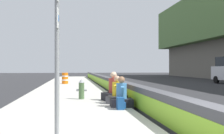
{
  "coord_description": "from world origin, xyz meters",
  "views": [
    {
      "loc": [
        -4.66,
        2.44,
        1.52
      ],
      "look_at": [
        10.08,
        0.38,
        1.56
      ],
      "focal_mm": 44.95,
      "sensor_mm": 36.0,
      "label": 1
    }
  ],
  "objects_px": {
    "seated_person_rear": "(114,91)",
    "backpack": "(121,104)",
    "fire_hydrant": "(81,89)",
    "seated_person_foreground": "(121,97)",
    "seated_person_middle": "(117,95)",
    "construction_barrel": "(65,78)",
    "route_sign_post": "(57,30)"
  },
  "relations": [
    {
      "from": "backpack",
      "to": "seated_person_foreground",
      "type": "bearing_deg",
      "value": -12.4
    },
    {
      "from": "fire_hydrant",
      "to": "construction_barrel",
      "type": "distance_m",
      "value": 11.97
    },
    {
      "from": "route_sign_post",
      "to": "backpack",
      "type": "distance_m",
      "value": 4.56
    },
    {
      "from": "fire_hydrant",
      "to": "backpack",
      "type": "height_order",
      "value": "fire_hydrant"
    },
    {
      "from": "fire_hydrant",
      "to": "construction_barrel",
      "type": "bearing_deg",
      "value": 4.99
    },
    {
      "from": "route_sign_post",
      "to": "seated_person_middle",
      "type": "xyz_separation_m",
      "value": [
        5.26,
        -1.98,
        -1.76
      ]
    },
    {
      "from": "backpack",
      "to": "seated_person_middle",
      "type": "bearing_deg",
      "value": -4.65
    },
    {
      "from": "route_sign_post",
      "to": "seated_person_rear",
      "type": "xyz_separation_m",
      "value": [
        6.28,
        -2.0,
        -1.72
      ]
    },
    {
      "from": "fire_hydrant",
      "to": "seated_person_middle",
      "type": "relative_size",
      "value": 0.82
    },
    {
      "from": "route_sign_post",
      "to": "fire_hydrant",
      "type": "height_order",
      "value": "route_sign_post"
    },
    {
      "from": "seated_person_foreground",
      "to": "seated_person_middle",
      "type": "relative_size",
      "value": 1.0
    },
    {
      "from": "route_sign_post",
      "to": "backpack",
      "type": "xyz_separation_m",
      "value": [
        3.71,
        -1.86,
        -1.9
      ]
    },
    {
      "from": "seated_person_middle",
      "to": "backpack",
      "type": "bearing_deg",
      "value": 175.35
    },
    {
      "from": "seated_person_foreground",
      "to": "seated_person_rear",
      "type": "height_order",
      "value": "seated_person_rear"
    },
    {
      "from": "backpack",
      "to": "construction_barrel",
      "type": "bearing_deg",
      "value": 8.35
    },
    {
      "from": "seated_person_middle",
      "to": "route_sign_post",
      "type": "bearing_deg",
      "value": 159.35
    },
    {
      "from": "seated_person_foreground",
      "to": "seated_person_rear",
      "type": "bearing_deg",
      "value": -0.09
    },
    {
      "from": "seated_person_rear",
      "to": "seated_person_foreground",
      "type": "bearing_deg",
      "value": 179.91
    },
    {
      "from": "seated_person_middle",
      "to": "backpack",
      "type": "height_order",
      "value": "seated_person_middle"
    },
    {
      "from": "fire_hydrant",
      "to": "route_sign_post",
      "type": "bearing_deg",
      "value": 174.51
    },
    {
      "from": "seated_person_middle",
      "to": "construction_barrel",
      "type": "relative_size",
      "value": 1.13
    },
    {
      "from": "seated_person_middle",
      "to": "seated_person_rear",
      "type": "distance_m",
      "value": 1.02
    },
    {
      "from": "route_sign_post",
      "to": "construction_barrel",
      "type": "xyz_separation_m",
      "value": [
        18.88,
        0.37,
        -1.61
      ]
    },
    {
      "from": "route_sign_post",
      "to": "seated_person_foreground",
      "type": "relative_size",
      "value": 3.36
    },
    {
      "from": "route_sign_post",
      "to": "seated_person_foreground",
      "type": "distance_m",
      "value": 5.09
    },
    {
      "from": "route_sign_post",
      "to": "seated_person_rear",
      "type": "distance_m",
      "value": 6.81
    },
    {
      "from": "fire_hydrant",
      "to": "backpack",
      "type": "xyz_separation_m",
      "value": [
        -3.25,
        -1.19,
        -0.25
      ]
    },
    {
      "from": "construction_barrel",
      "to": "route_sign_post",
      "type": "bearing_deg",
      "value": -178.87
    },
    {
      "from": "seated_person_rear",
      "to": "backpack",
      "type": "relative_size",
      "value": 3.03
    },
    {
      "from": "seated_person_middle",
      "to": "seated_person_foreground",
      "type": "bearing_deg",
      "value": -179.26
    },
    {
      "from": "seated_person_rear",
      "to": "construction_barrel",
      "type": "xyz_separation_m",
      "value": [
        12.6,
        2.37,
        0.1
      ]
    },
    {
      "from": "fire_hydrant",
      "to": "backpack",
      "type": "distance_m",
      "value": 3.47
    }
  ]
}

